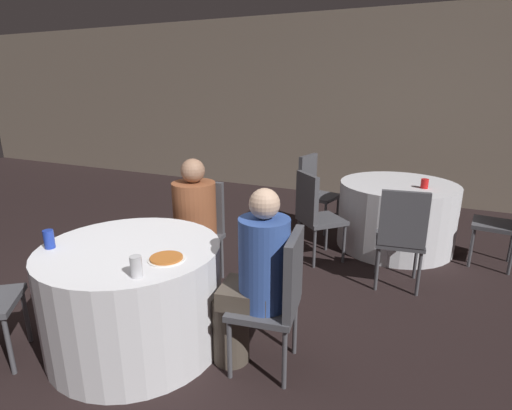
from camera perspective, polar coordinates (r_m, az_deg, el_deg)
The scene contains 16 objects.
ground_plane at distance 3.14m, azimuth -17.36°, elevation -17.74°, with size 16.00×16.00×0.00m, color black.
wall_back at distance 6.66m, azimuth 8.79°, elevation 13.70°, with size 16.00×0.06×2.80m.
table_near at distance 2.92m, azimuth -16.99°, elevation -12.25°, with size 1.19×1.19×0.72m.
table_far at distance 4.66m, azimuth 19.37°, elevation -1.38°, with size 1.24×1.24×0.72m.
chair_near_north at distance 3.63m, azimuth -7.94°, elevation -2.69°, with size 0.44×0.44×0.92m.
chair_near_east at distance 2.47m, azimuth 3.35°, elevation -12.31°, with size 0.46×0.46×0.92m.
chair_far_southwest at distance 4.03m, azimuth 8.27°, elevation -0.71°, with size 0.57×0.57×0.92m.
chair_far_south at distance 3.62m, azimuth 20.05°, elevation -3.61°, with size 0.45×0.45×0.92m.
chair_far_west at distance 4.99m, azimuth 8.19°, elevation 2.73°, with size 0.48×0.47×0.92m.
chair_far_east at distance 4.55m, azimuth 32.42°, elevation -1.20°, with size 0.45×0.44×0.92m.
person_floral_shirt at distance 3.48m, azimuth -9.14°, elevation -2.67°, with size 0.39×0.53×1.15m.
person_blue_shirt at distance 2.49m, azimuth -0.48°, elevation -10.95°, with size 0.49×0.34×1.18m.
pizza_plate_near at distance 2.50m, azimuth -12.68°, elevation -7.44°, with size 0.23×0.23×0.02m.
soda_can_silver at distance 2.32m, azimuth -16.75°, elevation -8.41°, with size 0.07×0.07×0.12m.
soda_can_blue at distance 2.92m, azimuth -27.47°, elevation -4.35°, with size 0.07×0.07×0.12m.
cup_far at distance 4.43m, azimuth 22.94°, elevation 2.83°, with size 0.07×0.07×0.10m.
Camera 1 is at (1.83, -1.86, 1.74)m, focal length 28.00 mm.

